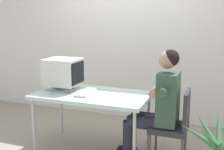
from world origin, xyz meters
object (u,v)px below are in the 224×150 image
(desk, at_px, (92,97))
(crt_monitor, at_px, (63,72))
(office_chair, at_px, (175,123))
(keyboard, at_px, (86,92))
(person_seated, at_px, (158,103))

(desk, bearing_deg, crt_monitor, 173.31)
(desk, distance_m, office_chair, 1.03)
(keyboard, bearing_deg, crt_monitor, 167.95)
(office_chair, bearing_deg, person_seated, 180.00)
(desk, xyz_separation_m, keyboard, (-0.07, -0.03, 0.06))
(desk, bearing_deg, person_seated, -0.53)
(desk, relative_size, person_seated, 1.06)
(office_chair, bearing_deg, crt_monitor, 177.72)
(desk, height_order, crt_monitor, crt_monitor)
(office_chair, distance_m, person_seated, 0.29)
(crt_monitor, xyz_separation_m, office_chair, (1.44, -0.06, -0.47))
(crt_monitor, relative_size, keyboard, 1.06)
(crt_monitor, height_order, office_chair, crt_monitor)
(desk, bearing_deg, keyboard, -159.49)
(desk, distance_m, person_seated, 0.82)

